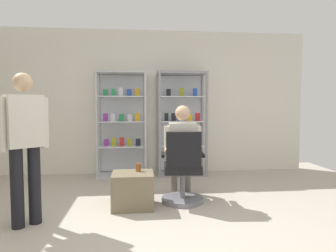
{
  "coord_description": "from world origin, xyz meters",
  "views": [
    {
      "loc": [
        -0.27,
        -2.81,
        1.29
      ],
      "look_at": [
        0.16,
        1.41,
        1.0
      ],
      "focal_mm": 32.25,
      "sensor_mm": 36.0,
      "label": 1
    }
  ],
  "objects_px": {
    "seated_shopkeeper": "(182,148)",
    "office_chair": "(183,174)",
    "display_cabinet_left": "(122,123)",
    "storage_crate": "(133,190)",
    "display_cabinet_right": "(181,123)",
    "standing_customer": "(24,139)",
    "tea_glass": "(138,167)"
  },
  "relations": [
    {
      "from": "display_cabinet_right",
      "to": "display_cabinet_left",
      "type": "bearing_deg",
      "value": -179.98
    },
    {
      "from": "storage_crate",
      "to": "tea_glass",
      "type": "xyz_separation_m",
      "value": [
        0.07,
        0.09,
        0.27
      ]
    },
    {
      "from": "display_cabinet_left",
      "to": "seated_shopkeeper",
      "type": "height_order",
      "value": "display_cabinet_left"
    },
    {
      "from": "standing_customer",
      "to": "storage_crate",
      "type": "bearing_deg",
      "value": 22.98
    },
    {
      "from": "display_cabinet_right",
      "to": "office_chair",
      "type": "relative_size",
      "value": 1.98
    },
    {
      "from": "seated_shopkeeper",
      "to": "office_chair",
      "type": "bearing_deg",
      "value": -94.61
    },
    {
      "from": "display_cabinet_left",
      "to": "office_chair",
      "type": "bearing_deg",
      "value": -62.98
    },
    {
      "from": "display_cabinet_right",
      "to": "seated_shopkeeper",
      "type": "relative_size",
      "value": 1.47
    },
    {
      "from": "display_cabinet_left",
      "to": "office_chair",
      "type": "distance_m",
      "value": 2.0
    },
    {
      "from": "display_cabinet_left",
      "to": "tea_glass",
      "type": "distance_m",
      "value": 1.79
    },
    {
      "from": "display_cabinet_left",
      "to": "tea_glass",
      "type": "xyz_separation_m",
      "value": [
        0.29,
        -1.71,
        -0.48
      ]
    },
    {
      "from": "seated_shopkeeper",
      "to": "display_cabinet_right",
      "type": "bearing_deg",
      "value": 82.01
    },
    {
      "from": "seated_shopkeeper",
      "to": "tea_glass",
      "type": "xyz_separation_m",
      "value": [
        -0.59,
        -0.16,
        -0.22
      ]
    },
    {
      "from": "office_chair",
      "to": "seated_shopkeeper",
      "type": "distance_m",
      "value": 0.36
    },
    {
      "from": "storage_crate",
      "to": "seated_shopkeeper",
      "type": "bearing_deg",
      "value": 20.48
    },
    {
      "from": "display_cabinet_left",
      "to": "standing_customer",
      "type": "height_order",
      "value": "display_cabinet_left"
    },
    {
      "from": "display_cabinet_right",
      "to": "storage_crate",
      "type": "relative_size",
      "value": 3.67
    },
    {
      "from": "display_cabinet_right",
      "to": "office_chair",
      "type": "distance_m",
      "value": 1.81
    },
    {
      "from": "display_cabinet_right",
      "to": "office_chair",
      "type": "bearing_deg",
      "value": -97.67
    },
    {
      "from": "storage_crate",
      "to": "tea_glass",
      "type": "height_order",
      "value": "tea_glass"
    },
    {
      "from": "display_cabinet_right",
      "to": "standing_customer",
      "type": "xyz_separation_m",
      "value": [
        -2.01,
        -2.27,
        -0.03
      ]
    },
    {
      "from": "storage_crate",
      "to": "standing_customer",
      "type": "relative_size",
      "value": 0.32
    },
    {
      "from": "display_cabinet_right",
      "to": "storage_crate",
      "type": "height_order",
      "value": "display_cabinet_right"
    },
    {
      "from": "office_chair",
      "to": "display_cabinet_left",
      "type": "bearing_deg",
      "value": 117.02
    },
    {
      "from": "display_cabinet_right",
      "to": "seated_shopkeeper",
      "type": "distance_m",
      "value": 1.58
    },
    {
      "from": "office_chair",
      "to": "seated_shopkeeper",
      "type": "bearing_deg",
      "value": 85.39
    },
    {
      "from": "office_chair",
      "to": "tea_glass",
      "type": "relative_size",
      "value": 9.58
    },
    {
      "from": "display_cabinet_left",
      "to": "storage_crate",
      "type": "height_order",
      "value": "display_cabinet_left"
    },
    {
      "from": "seated_shopkeeper",
      "to": "storage_crate",
      "type": "distance_m",
      "value": 0.86
    },
    {
      "from": "office_chair",
      "to": "seated_shopkeeper",
      "type": "xyz_separation_m",
      "value": [
        0.01,
        0.16,
        0.32
      ]
    },
    {
      "from": "display_cabinet_right",
      "to": "tea_glass",
      "type": "xyz_separation_m",
      "value": [
        -0.81,
        -1.71,
        -0.47
      ]
    },
    {
      "from": "standing_customer",
      "to": "seated_shopkeeper",
      "type": "bearing_deg",
      "value": 22.06
    }
  ]
}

